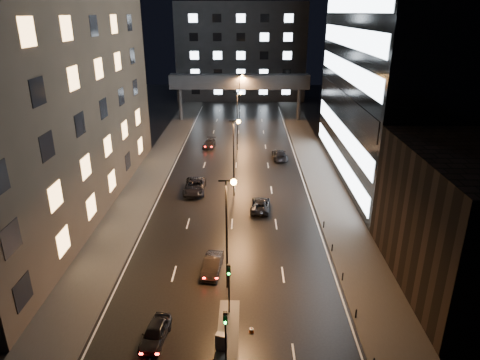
{
  "coord_description": "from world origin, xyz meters",
  "views": [
    {
      "loc": [
        1.59,
        -23.25,
        22.37
      ],
      "look_at": [
        0.86,
        23.46,
        4.0
      ],
      "focal_mm": 32.0,
      "sensor_mm": 36.0,
      "label": 1
    }
  ],
  "objects_px": {
    "car_away_a": "(155,333)",
    "car_away_b": "(212,265)",
    "utility_cabinet": "(221,342)",
    "car_away_d": "(209,144)",
    "car_toward_b": "(280,155)",
    "car_toward_a": "(260,205)",
    "car_away_c": "(195,186)"
  },
  "relations": [
    {
      "from": "car_toward_a",
      "to": "utility_cabinet",
      "type": "xyz_separation_m",
      "value": [
        -3.43,
        -23.31,
        0.13
      ]
    },
    {
      "from": "car_toward_a",
      "to": "car_toward_b",
      "type": "height_order",
      "value": "car_toward_b"
    },
    {
      "from": "car_away_b",
      "to": "car_away_c",
      "type": "xyz_separation_m",
      "value": [
        -3.76,
        18.74,
        0.1
      ]
    },
    {
      "from": "car_away_c",
      "to": "car_away_d",
      "type": "xyz_separation_m",
      "value": [
        0.26,
        20.41,
        -0.16
      ]
    },
    {
      "from": "car_away_d",
      "to": "utility_cabinet",
      "type": "height_order",
      "value": "utility_cabinet"
    },
    {
      "from": "car_away_d",
      "to": "car_away_b",
      "type": "bearing_deg",
      "value": -78.86
    },
    {
      "from": "car_away_b",
      "to": "car_away_c",
      "type": "height_order",
      "value": "car_away_c"
    },
    {
      "from": "utility_cabinet",
      "to": "car_away_a",
      "type": "bearing_deg",
      "value": -175.12
    },
    {
      "from": "car_away_a",
      "to": "car_away_b",
      "type": "height_order",
      "value": "car_away_b"
    },
    {
      "from": "car_toward_b",
      "to": "utility_cabinet",
      "type": "distance_m",
      "value": 43.2
    },
    {
      "from": "car_away_d",
      "to": "utility_cabinet",
      "type": "relative_size",
      "value": 3.49
    },
    {
      "from": "car_away_b",
      "to": "utility_cabinet",
      "type": "relative_size",
      "value": 3.34
    },
    {
      "from": "car_away_b",
      "to": "car_away_d",
      "type": "height_order",
      "value": "car_away_b"
    },
    {
      "from": "car_away_c",
      "to": "car_toward_b",
      "type": "xyz_separation_m",
      "value": [
        12.26,
        13.99,
        -0.04
      ]
    },
    {
      "from": "utility_cabinet",
      "to": "car_away_c",
      "type": "bearing_deg",
      "value": 115.98
    },
    {
      "from": "car_away_b",
      "to": "car_toward_a",
      "type": "height_order",
      "value": "car_away_b"
    },
    {
      "from": "utility_cabinet",
      "to": "car_toward_a",
      "type": "bearing_deg",
      "value": 97.38
    },
    {
      "from": "car_away_a",
      "to": "car_away_c",
      "type": "xyz_separation_m",
      "value": [
        -0.3,
        27.7,
        0.14
      ]
    },
    {
      "from": "car_away_d",
      "to": "car_toward_b",
      "type": "xyz_separation_m",
      "value": [
        12.01,
        -6.43,
        0.12
      ]
    },
    {
      "from": "car_toward_a",
      "to": "car_toward_b",
      "type": "xyz_separation_m",
      "value": [
        3.67,
        19.31,
        0.11
      ]
    },
    {
      "from": "car_toward_a",
      "to": "utility_cabinet",
      "type": "bearing_deg",
      "value": 86.28
    },
    {
      "from": "car_away_b",
      "to": "car_away_d",
      "type": "distance_m",
      "value": 39.31
    },
    {
      "from": "car_toward_a",
      "to": "car_away_d",
      "type": "bearing_deg",
      "value": -67.39
    },
    {
      "from": "car_toward_a",
      "to": "utility_cabinet",
      "type": "relative_size",
      "value": 3.7
    },
    {
      "from": "car_away_d",
      "to": "car_toward_a",
      "type": "height_order",
      "value": "car_toward_a"
    },
    {
      "from": "car_toward_b",
      "to": "car_away_a",
      "type": "bearing_deg",
      "value": 71.6
    },
    {
      "from": "car_away_b",
      "to": "utility_cabinet",
      "type": "distance_m",
      "value": 9.99
    },
    {
      "from": "car_away_d",
      "to": "car_toward_a",
      "type": "bearing_deg",
      "value": -66.02
    },
    {
      "from": "car_away_a",
      "to": "utility_cabinet",
      "type": "distance_m",
      "value": 4.95
    },
    {
      "from": "car_away_b",
      "to": "car_away_d",
      "type": "bearing_deg",
      "value": 101.15
    },
    {
      "from": "car_toward_a",
      "to": "car_away_b",
      "type": "bearing_deg",
      "value": 74.84
    },
    {
      "from": "car_away_d",
      "to": "utility_cabinet",
      "type": "xyz_separation_m",
      "value": [
        4.91,
        -49.04,
        0.14
      ]
    }
  ]
}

